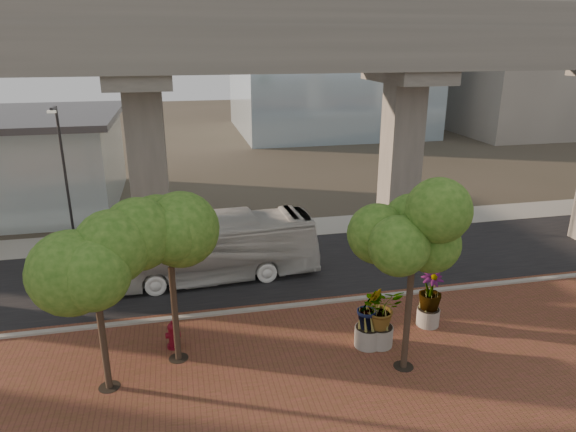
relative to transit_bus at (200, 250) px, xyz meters
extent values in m
plane|color=#3A362A|center=(3.98, -1.60, -1.55)|extent=(160.00, 160.00, 0.00)
cube|color=brown|center=(3.98, -9.60, -1.52)|extent=(70.00, 13.00, 0.06)
cube|color=black|center=(3.98, 0.40, -1.53)|extent=(90.00, 8.00, 0.04)
cube|color=#9D9B92|center=(3.98, -3.60, -1.47)|extent=(70.00, 0.25, 0.16)
cube|color=#9D9B92|center=(3.98, 5.90, -1.52)|extent=(90.00, 3.00, 0.06)
cube|color=gray|center=(3.98, -1.20, 8.95)|extent=(72.00, 2.40, 1.80)
cube|color=gray|center=(3.98, 2.00, 8.95)|extent=(72.00, 2.40, 1.80)
cube|color=gray|center=(3.98, -2.30, 10.35)|extent=(72.00, 0.12, 1.00)
cube|color=gray|center=(3.98, 3.10, 10.35)|extent=(72.00, 0.12, 1.00)
cube|color=#A7A197|center=(41.98, 34.40, 10.45)|extent=(18.00, 16.00, 24.00)
imported|color=silver|center=(0.00, 0.00, 0.00)|extent=(11.21, 3.13, 3.09)
cylinder|color=maroon|center=(-1.35, -5.65, -1.43)|extent=(0.49, 0.49, 0.11)
cylinder|color=maroon|center=(-1.35, -5.65, -1.04)|extent=(0.33, 0.33, 0.79)
sphere|color=maroon|center=(-1.35, -5.65, -0.64)|extent=(0.38, 0.38, 0.38)
cylinder|color=maroon|center=(-1.35, -5.65, -0.47)|extent=(0.11, 0.11, 0.14)
cylinder|color=maroon|center=(-1.35, -5.65, -0.97)|extent=(0.54, 0.22, 0.22)
cylinder|color=#ABA69B|center=(6.16, -7.12, -1.11)|extent=(0.98, 0.98, 0.76)
imported|color=#2A5717|center=(6.16, -7.12, 0.09)|extent=(2.18, 2.18, 1.63)
cylinder|color=gray|center=(8.59, -6.18, -1.14)|extent=(0.90, 0.90, 0.70)
imported|color=#2A5717|center=(8.59, -6.18, 0.03)|extent=(2.19, 2.19, 1.65)
cylinder|color=#A29D93|center=(5.71, -7.07, -1.10)|extent=(0.98, 0.98, 0.77)
imported|color=#2A5717|center=(5.71, -7.07, 0.10)|extent=(2.19, 2.19, 1.64)
cylinder|color=#473628|center=(-3.44, -7.57, 0.25)|extent=(0.22, 0.22, 3.48)
cylinder|color=black|center=(-3.44, -7.57, -1.48)|extent=(0.70, 0.70, 0.01)
cylinder|color=#473628|center=(-1.19, -6.41, 0.30)|extent=(0.22, 0.22, 3.58)
cylinder|color=black|center=(-1.19, -6.41, -1.48)|extent=(0.70, 0.70, 0.01)
cylinder|color=#473628|center=(6.48, -8.58, 0.38)|extent=(0.22, 0.22, 3.74)
cylinder|color=black|center=(6.48, -8.58, -1.48)|extent=(0.70, 0.70, 0.01)
cylinder|color=#28292D|center=(-6.41, 4.69, 2.35)|extent=(0.13, 0.13, 7.71)
cube|color=#28292D|center=(-6.41, 4.21, 6.20)|extent=(0.14, 0.96, 0.14)
cube|color=silver|center=(-6.41, 3.73, 6.10)|extent=(0.39, 0.19, 0.12)
cylinder|color=#29292D|center=(11.11, 5.49, 2.47)|extent=(0.14, 0.14, 7.95)
cube|color=#29292D|center=(11.11, 4.99, 6.44)|extent=(0.15, 0.99, 0.15)
cube|color=silver|center=(11.11, 4.50, 6.34)|extent=(0.40, 0.20, 0.12)
camera|label=1|loc=(-0.71, -22.60, 9.29)|focal=32.00mm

